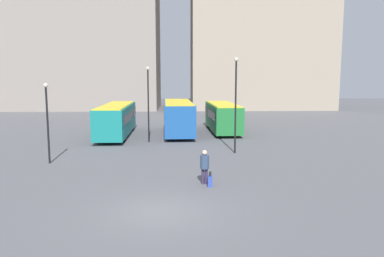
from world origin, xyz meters
TOP-DOWN VIEW (x-y plane):
  - ground_plane at (0.00, 0.00)m, footprint 160.00×160.00m
  - building_block_right at (14.43, 50.88)m, footprint 23.20×13.18m
  - bus_0 at (-4.95, 19.62)m, footprint 2.62×10.59m
  - bus_1 at (0.62, 20.63)m, footprint 3.01×9.69m
  - bus_2 at (4.94, 22.01)m, footprint 2.77×9.11m
  - traveler at (1.99, 3.86)m, footprint 0.45×0.45m
  - suitcase at (2.22, 3.40)m, footprint 0.23×0.38m
  - lamp_post_0 at (-7.27, 8.68)m, footprint 0.28×0.28m
  - lamp_post_1 at (4.62, 11.47)m, footprint 0.28×0.28m
  - lamp_post_2 at (-1.77, 16.20)m, footprint 0.28×0.28m

SIDE VIEW (x-z plane):
  - ground_plane at x=0.00m, z-range 0.00..0.00m
  - suitcase at x=2.22m, z-range -0.11..0.66m
  - traveler at x=1.99m, z-range 0.16..1.87m
  - bus_2 at x=4.94m, z-range 0.12..2.86m
  - bus_0 at x=-4.95m, z-range 0.13..2.96m
  - bus_1 at x=0.62m, z-range 0.13..3.16m
  - lamp_post_0 at x=-7.27m, z-range 0.48..5.40m
  - lamp_post_2 at x=-1.77m, z-range 0.51..6.62m
  - lamp_post_1 at x=4.62m, z-range 0.52..7.12m
  - building_block_right at x=14.43m, z-range 0.00..34.17m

